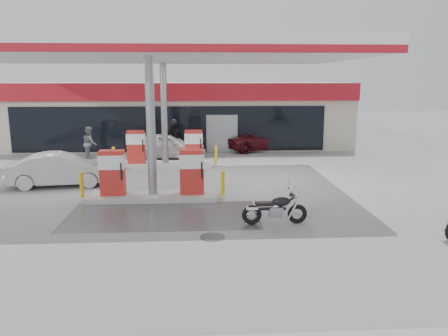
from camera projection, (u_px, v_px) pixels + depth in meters
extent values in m
plane|color=gray|center=(147.00, 216.00, 13.72)|extent=(90.00, 90.00, 0.00)
cube|color=#4C4C4F|center=(163.00, 216.00, 13.75)|extent=(6.00, 3.00, 0.00)
cylinder|color=#38383A|center=(212.00, 237.00, 11.88)|extent=(0.70, 0.70, 0.01)
cube|color=beige|center=(174.00, 113.00, 28.97)|extent=(22.00, 8.00, 4.00)
cube|color=black|center=(170.00, 129.00, 25.15)|extent=(18.00, 0.10, 2.60)
cube|color=#A9141F|center=(169.00, 92.00, 24.66)|extent=(22.00, 0.25, 1.00)
cube|color=navy|center=(292.00, 92.00, 25.01)|extent=(3.50, 0.12, 0.80)
cube|color=gray|center=(222.00, 134.00, 25.34)|extent=(1.80, 0.14, 2.20)
cube|color=silver|center=(157.00, 52.00, 17.55)|extent=(16.00, 10.00, 0.60)
cube|color=#A9141F|center=(141.00, 48.00, 12.74)|extent=(16.00, 0.12, 0.24)
cube|color=#A9141F|center=(166.00, 61.00, 22.43)|extent=(16.00, 0.12, 0.24)
cylinder|color=gray|center=(151.00, 127.00, 15.16)|extent=(0.32, 0.32, 5.00)
cylinder|color=gray|center=(164.00, 114.00, 21.03)|extent=(0.32, 0.32, 5.00)
cube|color=#9E9E99|center=(153.00, 196.00, 15.66)|extent=(4.50, 1.30, 0.18)
cube|color=#AC231C|center=(113.00, 173.00, 15.40)|extent=(0.85, 0.48, 1.60)
cube|color=#AC231C|center=(192.00, 172.00, 15.56)|extent=(0.85, 0.48, 1.60)
cube|color=silver|center=(112.00, 162.00, 15.32)|extent=(0.88, 0.52, 0.50)
cube|color=silver|center=(192.00, 161.00, 15.48)|extent=(0.88, 0.52, 0.50)
cylinder|color=gold|center=(82.00, 185.00, 15.43)|extent=(0.14, 0.14, 0.90)
cylinder|color=gold|center=(223.00, 183.00, 15.71)|extent=(0.14, 0.14, 0.90)
cube|color=#9E9E99|center=(166.00, 164.00, 21.53)|extent=(4.50, 1.30, 0.18)
cube|color=#AC231C|center=(136.00, 147.00, 21.27)|extent=(0.85, 0.48, 1.60)
cube|color=#AC231C|center=(194.00, 146.00, 21.43)|extent=(0.85, 0.48, 1.60)
cube|color=silver|center=(136.00, 139.00, 21.19)|extent=(0.88, 0.52, 0.50)
cube|color=silver|center=(194.00, 138.00, 21.35)|extent=(0.88, 0.52, 0.50)
cylinder|color=gold|center=(114.00, 156.00, 21.30)|extent=(0.14, 0.14, 0.90)
cylinder|color=gold|center=(216.00, 155.00, 21.58)|extent=(0.14, 0.14, 0.90)
torus|color=black|center=(297.00, 214.00, 12.95)|extent=(0.59, 0.14, 0.59)
torus|color=black|center=(252.00, 215.00, 12.86)|extent=(0.59, 0.14, 0.59)
cube|color=gray|center=(276.00, 212.00, 12.89)|extent=(0.40, 0.24, 0.30)
cube|color=black|center=(271.00, 209.00, 12.86)|extent=(0.89, 0.11, 0.08)
ellipsoid|color=black|center=(281.00, 201.00, 12.84)|extent=(0.56, 0.32, 0.28)
cube|color=black|center=(265.00, 204.00, 12.81)|extent=(0.54, 0.24, 0.10)
cylinder|color=silver|center=(291.00, 192.00, 12.80)|extent=(0.04, 0.75, 0.04)
sphere|color=silver|center=(295.00, 195.00, 12.83)|extent=(0.18, 0.18, 0.18)
cylinder|color=silver|center=(259.00, 214.00, 13.01)|extent=(0.89, 0.09, 0.08)
imported|color=silver|center=(167.00, 146.00, 23.55)|extent=(4.28, 2.16, 1.40)
imported|color=slate|center=(90.00, 143.00, 23.13)|extent=(0.93, 1.05, 1.78)
imported|color=#AEB0B6|center=(61.00, 169.00, 17.47)|extent=(4.20, 1.90, 1.34)
imported|color=#501115|center=(99.00, 138.00, 27.03)|extent=(4.73, 2.36, 1.32)
imported|color=#4F1119|center=(260.00, 140.00, 26.42)|extent=(4.96, 3.76, 1.25)
imported|color=black|center=(174.00, 140.00, 23.52)|extent=(1.18, 0.51, 1.99)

